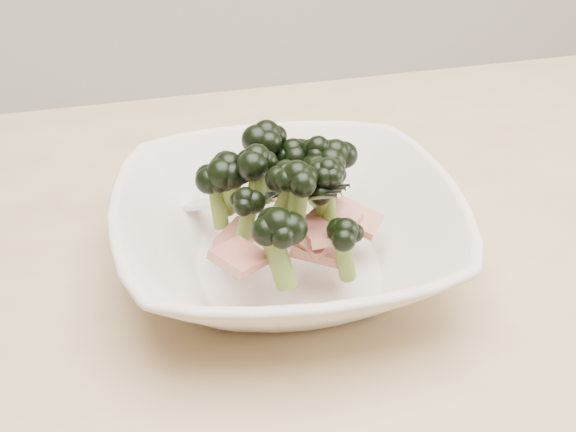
# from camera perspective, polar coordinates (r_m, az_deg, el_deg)

# --- Properties ---
(dining_table) EXTENTS (1.20, 0.80, 0.75)m
(dining_table) POSITION_cam_1_polar(r_m,az_deg,el_deg) (0.70, 8.31, -10.97)
(dining_table) COLOR tan
(dining_table) RESTS_ON ground
(broccoli_dish) EXTENTS (0.29, 0.29, 0.12)m
(broccoli_dish) POSITION_cam_1_polar(r_m,az_deg,el_deg) (0.62, 0.01, -0.76)
(broccoli_dish) COLOR beige
(broccoli_dish) RESTS_ON dining_table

